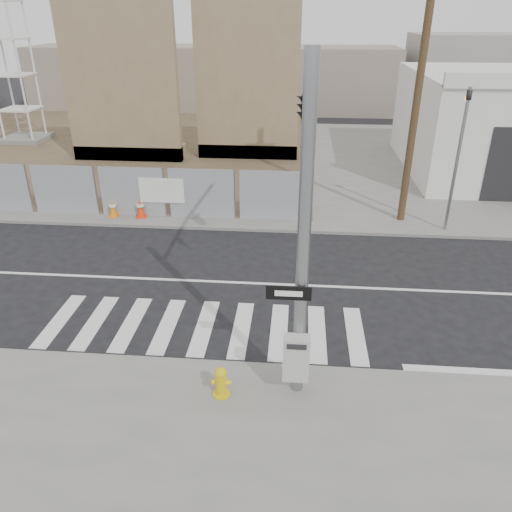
# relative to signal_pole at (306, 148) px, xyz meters

# --- Properties ---
(ground) EXTENTS (100.00, 100.00, 0.00)m
(ground) POSITION_rel_signal_pole_xyz_m (-2.49, 2.05, -4.78)
(ground) COLOR black
(ground) RESTS_ON ground
(sidewalk_far) EXTENTS (50.00, 20.00, 0.12)m
(sidewalk_far) POSITION_rel_signal_pole_xyz_m (-2.49, 16.05, -4.72)
(sidewalk_far) COLOR slate
(sidewalk_far) RESTS_ON ground
(signal_pole) EXTENTS (0.96, 5.87, 7.00)m
(signal_pole) POSITION_rel_signal_pole_xyz_m (0.00, 0.00, 0.00)
(signal_pole) COLOR gray
(signal_pole) RESTS_ON sidewalk_near
(far_signal_pole) EXTENTS (0.16, 0.20, 5.60)m
(far_signal_pole) POSITION_rel_signal_pole_xyz_m (5.51, 6.65, -1.30)
(far_signal_pole) COLOR gray
(far_signal_pole) RESTS_ON sidewalk_far
(concrete_wall_left) EXTENTS (6.00, 1.30, 8.00)m
(concrete_wall_left) POSITION_rel_signal_pole_xyz_m (-9.49, 15.13, -1.40)
(concrete_wall_left) COLOR #796649
(concrete_wall_left) RESTS_ON sidewalk_far
(concrete_wall_right) EXTENTS (5.50, 1.30, 8.00)m
(concrete_wall_right) POSITION_rel_signal_pole_xyz_m (-2.99, 16.13, -1.40)
(concrete_wall_right) COLOR #796649
(concrete_wall_right) RESTS_ON sidewalk_far
(utility_pole_right) EXTENTS (1.60, 0.28, 10.00)m
(utility_pole_right) POSITION_rel_signal_pole_xyz_m (4.01, 7.55, 0.42)
(utility_pole_right) COLOR #4D3A24
(utility_pole_right) RESTS_ON sidewalk_far
(fire_hydrant) EXTENTS (0.49, 0.49, 0.71)m
(fire_hydrant) POSITION_rel_signal_pole_xyz_m (-1.63, -3.11, -4.31)
(fire_hydrant) COLOR #D9B80C
(fire_hydrant) RESTS_ON sidewalk_near
(traffic_cone_c) EXTENTS (0.40, 0.40, 0.71)m
(traffic_cone_c) POSITION_rel_signal_pole_xyz_m (-7.52, 6.84, -4.32)
(traffic_cone_c) COLOR orange
(traffic_cone_c) RESTS_ON sidewalk_far
(traffic_cone_d) EXTENTS (0.45, 0.45, 0.77)m
(traffic_cone_d) POSITION_rel_signal_pole_xyz_m (-6.38, 6.87, -4.29)
(traffic_cone_d) COLOR red
(traffic_cone_d) RESTS_ON sidewalk_far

